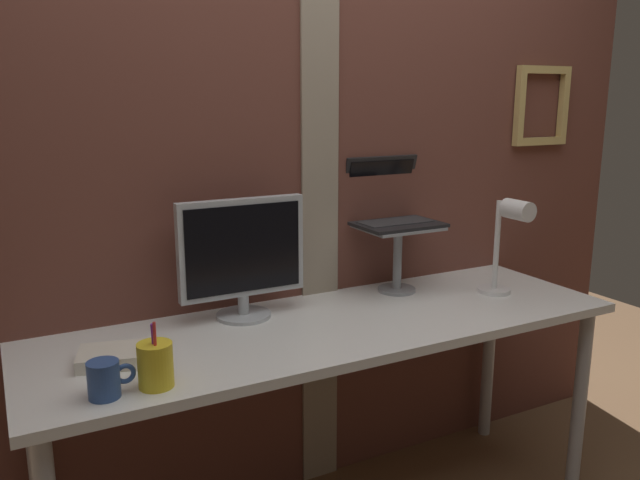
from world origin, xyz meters
TOP-DOWN VIEW (x-y plane):
  - brick_wall_back at (0.00, 0.47)m, footprint 3.04×0.15m
  - desk at (-0.05, 0.11)m, footprint 1.92×0.60m
  - monitor at (-0.30, 0.29)m, footprint 0.42×0.18m
  - laptop_stand at (0.31, 0.30)m, footprint 0.28×0.22m
  - laptop at (0.31, 0.37)m, footprint 0.31×0.28m
  - desk_lamp at (0.62, 0.06)m, footprint 0.12×0.20m
  - pen_cup at (-0.67, -0.09)m, footprint 0.09×0.09m
  - coffee_mug at (-0.80, -0.09)m, footprint 0.12×0.08m
  - paper_clutter_stack at (-0.73, 0.11)m, footprint 0.23×0.19m

SIDE VIEW (x-z plane):
  - desk at x=-0.05m, z-range 0.30..1.05m
  - paper_clutter_stack at x=-0.73m, z-range 0.75..0.79m
  - coffee_mug at x=-0.80m, z-range 0.75..0.85m
  - pen_cup at x=-0.67m, z-range 0.73..0.90m
  - laptop_stand at x=0.31m, z-range 0.80..1.04m
  - monitor at x=-0.30m, z-range 0.77..1.17m
  - desk_lamp at x=0.62m, z-range 0.80..1.16m
  - laptop at x=0.31m, z-range 0.95..1.19m
  - brick_wall_back at x=0.00m, z-range 0.00..2.38m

